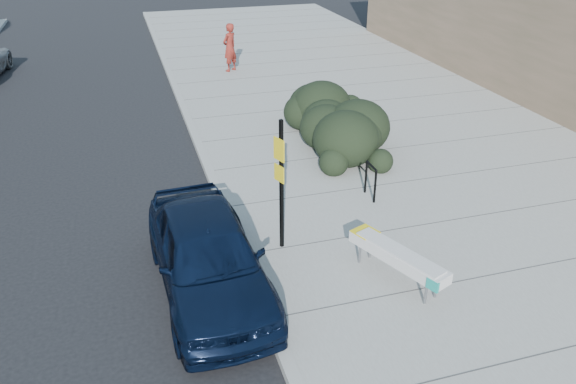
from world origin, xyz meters
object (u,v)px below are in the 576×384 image
sign_post (281,178)px  pedestrian (230,47)px  sedan_navy (208,255)px  bench (398,256)px  bike_rack (371,178)px

sign_post → pedestrian: bearing=62.2°
sedan_navy → pedestrian: 14.34m
pedestrian → sign_post: bearing=45.0°
sedan_navy → bench: bearing=-17.0°
bench → pedestrian: (-0.06, 14.82, 0.45)m
bike_rack → sedan_navy: sedan_navy is taller
sign_post → pedestrian: (1.65, 13.16, -0.58)m
bike_rack → pedestrian: 11.78m
bench → sedan_navy: sedan_navy is taller
sedan_navy → pedestrian: bearing=74.5°
bike_rack → sedan_navy: size_ratio=0.19×
bike_rack → sedan_navy: (-4.16, -2.24, 0.11)m
bench → sign_post: (-1.71, 1.66, 1.03)m
sign_post → pedestrian: 13.28m
sedan_navy → sign_post: bearing=24.6°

